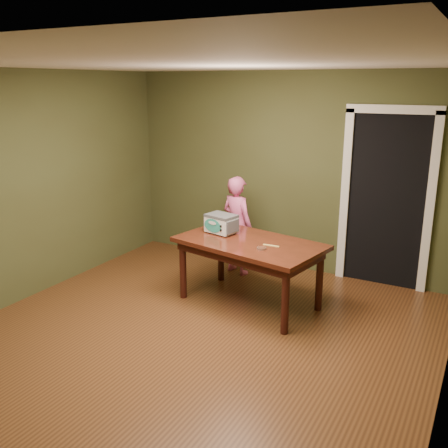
{
  "coord_description": "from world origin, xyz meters",
  "views": [
    {
      "loc": [
        2.4,
        -3.62,
        2.45
      ],
      "look_at": [
        -0.13,
        1.0,
        0.95
      ],
      "focal_mm": 40.0,
      "sensor_mm": 36.0,
      "label": 1
    }
  ],
  "objects": [
    {
      "name": "room_shell",
      "position": [
        0.0,
        0.0,
        1.71
      ],
      "size": [
        4.52,
        5.02,
        2.61
      ],
      "color": "#434B28",
      "rests_on": "ground"
    },
    {
      "name": "child",
      "position": [
        -0.46,
        1.96,
        0.65
      ],
      "size": [
        0.54,
        0.43,
        1.3
      ],
      "primitive_type": "imported",
      "rotation": [
        0.0,
        0.0,
        2.86
      ],
      "color": "#D95990",
      "rests_on": "floor"
    },
    {
      "name": "toy_oven",
      "position": [
        -0.31,
        1.27,
        0.87
      ],
      "size": [
        0.4,
        0.31,
        0.22
      ],
      "rotation": [
        0.0,
        0.0,
        -0.21
      ],
      "color": "#4C4F54",
      "rests_on": "dining_table"
    },
    {
      "name": "spatula",
      "position": [
        0.4,
        1.1,
        0.75
      ],
      "size": [
        0.18,
        0.03,
        0.01
      ],
      "primitive_type": "cube",
      "rotation": [
        0.0,
        0.0,
        0.05
      ],
      "color": "#E1C262",
      "rests_on": "dining_table"
    },
    {
      "name": "doorway",
      "position": [
        1.3,
        2.78,
        1.06
      ],
      "size": [
        1.1,
        0.66,
        2.25
      ],
      "color": "black",
      "rests_on": "ground"
    },
    {
      "name": "baking_pan",
      "position": [
        0.35,
        0.95,
        0.76
      ],
      "size": [
        0.1,
        0.1,
        0.02
      ],
      "color": "silver",
      "rests_on": "dining_table"
    },
    {
      "name": "dining_table",
      "position": [
        0.12,
        1.14,
        0.65
      ],
      "size": [
        1.73,
        1.17,
        0.75
      ],
      "rotation": [
        0.0,
        0.0,
        -0.18
      ],
      "color": "#3A170D",
      "rests_on": "floor"
    },
    {
      "name": "floor",
      "position": [
        0.0,
        0.0,
        0.0
      ],
      "size": [
        5.0,
        5.0,
        0.0
      ],
      "primitive_type": "plane",
      "color": "brown",
      "rests_on": "ground"
    }
  ]
}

